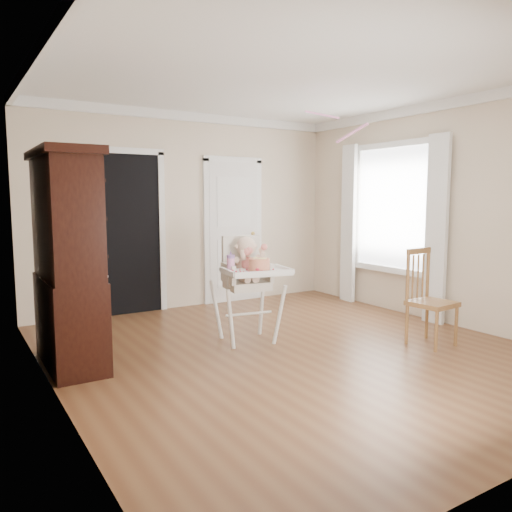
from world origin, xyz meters
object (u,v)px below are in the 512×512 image
high_chair (247,276)px  china_cabinet (68,259)px  dining_chair (430,300)px  sippy_cup (231,262)px  cake (259,265)px

high_chair → china_cabinet: size_ratio=0.59×
china_cabinet → dining_chair: size_ratio=1.95×
sippy_cup → high_chair: bearing=18.3°
cake → china_cabinet: 1.82m
sippy_cup → dining_chair: (1.81, -1.02, -0.42)m
sippy_cup → dining_chair: size_ratio=0.20×
high_chair → china_cabinet: (-1.77, 0.21, 0.27)m
china_cabinet → dining_chair: 3.62m
cake → china_cabinet: china_cabinet is taller
high_chair → cake: bearing=-82.8°
high_chair → cake: 0.30m
china_cabinet → high_chair: bearing=-6.6°
high_chair → sippy_cup: (-0.24, -0.08, 0.17)m
sippy_cup → dining_chair: 2.12m
high_chair → cake: high_chair is taller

